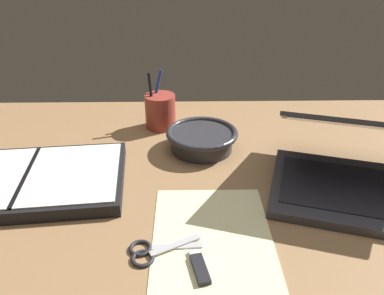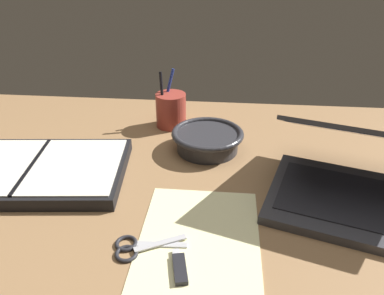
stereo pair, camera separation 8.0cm
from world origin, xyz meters
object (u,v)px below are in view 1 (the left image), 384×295
planner (28,181)px  laptop (353,168)px  bowl (202,139)px  scissors (150,251)px  pen_cup (160,111)px

planner → laptop: bearing=-7.4°
bowl → scissors: (-10.15, -35.57, -2.58)cm
bowl → planner: bearing=-157.1°
scissors → planner: bearing=128.8°
pen_cup → scissors: (0.81, -48.66, -4.43)cm
bowl → scissors: size_ratio=1.43×
laptop → bowl: laptop is taller
bowl → scissors: bowl is taller
laptop → scissors: size_ratio=3.12×
pen_cup → planner: 39.17cm
bowl → planner: size_ratio=0.42×
laptop → planner: size_ratio=0.92×
planner → pen_cup: bearing=41.9°
pen_cup → planner: (-26.32, -28.83, -3.27)cm
laptop → scissors: laptop is taller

